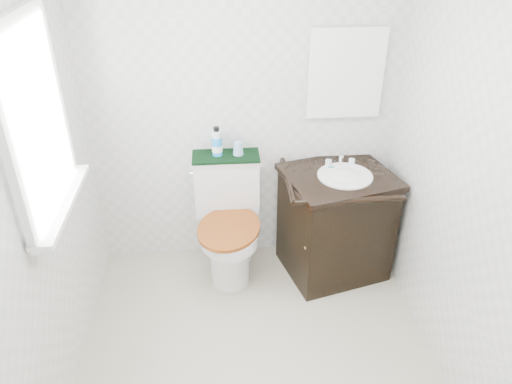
{
  "coord_description": "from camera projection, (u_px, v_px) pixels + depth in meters",
  "views": [
    {
      "loc": [
        -0.18,
        -2.08,
        2.48
      ],
      "look_at": [
        0.05,
        0.75,
        0.8
      ],
      "focal_mm": 35.0,
      "sensor_mm": 36.0,
      "label": 1
    }
  ],
  "objects": [
    {
      "name": "window",
      "position": [
        34.0,
        121.0,
        2.41
      ],
      "size": [
        0.02,
        0.7,
        0.9
      ],
      "primitive_type": "cube",
      "color": "white",
      "rests_on": "wall_left"
    },
    {
      "name": "wall_right",
      "position": [
        474.0,
        191.0,
        2.53
      ],
      "size": [
        0.0,
        2.4,
        2.4
      ],
      "primitive_type": "plane",
      "rotation": [
        1.57,
        0.0,
        -1.57
      ],
      "color": "silver",
      "rests_on": "ground"
    },
    {
      "name": "cup",
      "position": [
        238.0,
        148.0,
        3.51
      ],
      "size": [
        0.07,
        0.07,
        0.09
      ],
      "primitive_type": "cone",
      "color": "#80AED1",
      "rests_on": "towel"
    },
    {
      "name": "wall_left",
      "position": [
        28.0,
        210.0,
        2.37
      ],
      "size": [
        0.0,
        2.4,
        2.4
      ],
      "primitive_type": "plane",
      "rotation": [
        1.57,
        0.0,
        1.57
      ],
      "color": "silver",
      "rests_on": "ground"
    },
    {
      "name": "soap_bar",
      "position": [
        331.0,
        168.0,
        3.53
      ],
      "size": [
        0.06,
        0.04,
        0.02
      ],
      "primitive_type": "ellipsoid",
      "color": "#176B71",
      "rests_on": "vanity"
    },
    {
      "name": "vanity",
      "position": [
        335.0,
        221.0,
        3.66
      ],
      "size": [
        0.87,
        0.79,
        0.92
      ],
      "color": "black",
      "rests_on": "floor"
    },
    {
      "name": "floor",
      "position": [
        258.0,
        366.0,
        3.06
      ],
      "size": [
        2.4,
        2.4,
        0.0
      ],
      "primitive_type": "plane",
      "color": "#B9AF95",
      "rests_on": "ground"
    },
    {
      "name": "mouthwash_bottle",
      "position": [
        217.0,
        142.0,
        3.48
      ],
      "size": [
        0.07,
        0.07,
        0.21
      ],
      "color": "#1B91ED",
      "rests_on": "towel"
    },
    {
      "name": "wall_back",
      "position": [
        244.0,
        110.0,
        3.48
      ],
      "size": [
        2.4,
        0.0,
        2.4
      ],
      "primitive_type": "plane",
      "rotation": [
        1.57,
        0.0,
        0.0
      ],
      "color": "silver",
      "rests_on": "ground"
    },
    {
      "name": "toilet",
      "position": [
        228.0,
        226.0,
        3.68
      ],
      "size": [
        0.54,
        0.7,
        0.89
      ],
      "color": "silver",
      "rests_on": "floor"
    },
    {
      "name": "mirror",
      "position": [
        346.0,
        74.0,
        3.38
      ],
      "size": [
        0.5,
        0.02,
        0.6
      ],
      "primitive_type": "cube",
      "color": "silver",
      "rests_on": "wall_back"
    },
    {
      "name": "trash_bin",
      "position": [
        240.0,
        241.0,
        3.93
      ],
      "size": [
        0.21,
        0.17,
        0.28
      ],
      "color": "white",
      "rests_on": "floor"
    },
    {
      "name": "towel",
      "position": [
        226.0,
        156.0,
        3.53
      ],
      "size": [
        0.48,
        0.22,
        0.02
      ],
      "primitive_type": "cube",
      "color": "black",
      "rests_on": "toilet"
    }
  ]
}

